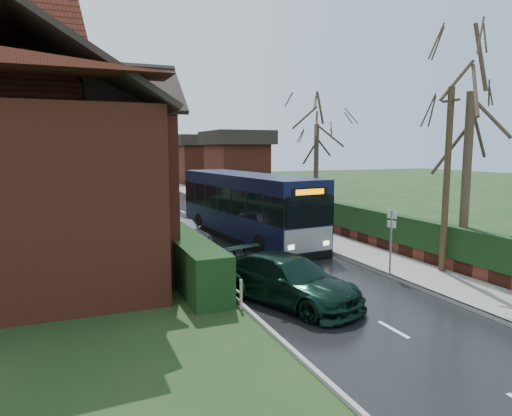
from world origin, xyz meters
name	(u,v)px	position (x,y,z in m)	size (l,w,h in m)	color
ground	(291,273)	(0.00, 0.00, 0.00)	(140.00, 140.00, 0.00)	#2E401B
road	(214,230)	(0.00, 10.00, 0.01)	(6.00, 100.00, 0.02)	black
pavement	(280,224)	(4.25, 10.00, 0.07)	(2.50, 100.00, 0.14)	slate
kerb_right	(262,225)	(3.05, 10.00, 0.07)	(0.12, 100.00, 0.14)	gray
kerb_left	(162,233)	(-3.05, 10.00, 0.05)	(0.12, 100.00, 0.10)	gray
front_hedge	(164,236)	(-3.90, 5.00, 0.80)	(1.20, 16.00, 1.60)	black
picket_fence	(180,243)	(-3.15, 5.00, 0.45)	(0.10, 16.00, 0.90)	gray
right_wall_hedge	(303,208)	(5.80, 10.00, 1.02)	(0.60, 50.00, 1.80)	maroon
brick_house	(40,158)	(-8.73, 4.78, 4.38)	(9.30, 14.60, 10.30)	maroon
bus	(247,207)	(0.80, 6.79, 1.69)	(3.87, 11.46, 3.41)	black
car_silver	(181,231)	(-2.80, 6.39, 0.73)	(1.73, 4.30, 1.47)	#BABAC0
car_green	(288,280)	(-1.60, -3.01, 0.73)	(2.04, 5.01, 1.45)	black
car_distant	(159,182)	(2.00, 39.17, 0.69)	(1.46, 4.19, 1.38)	black
bus_stop_sign	(391,233)	(3.20, -1.81, 1.65)	(0.17, 0.37, 2.51)	slate
telegraph_pole	(447,182)	(5.21, -2.33, 3.51)	(0.24, 0.90, 6.94)	#322616
tree_right_near	(472,78)	(6.00, -2.48, 7.25)	(4.49, 4.49, 9.70)	#382B21
tree_right_far	(317,118)	(9.00, 14.00, 6.90)	(4.78, 4.78, 9.24)	#32251D
tree_house_side	(53,100)	(-8.44, 17.86, 7.86)	(4.63, 4.63, 10.52)	#31261D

